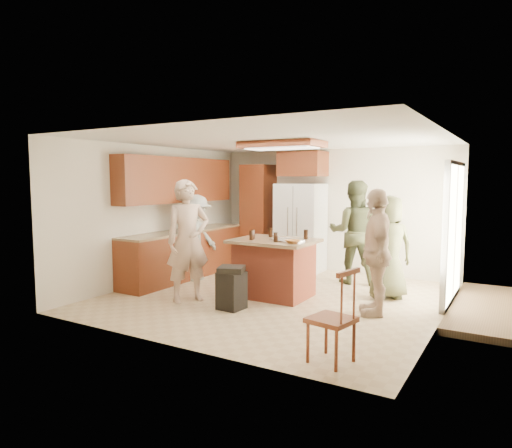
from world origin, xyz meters
The scene contains 12 objects.
person_front_left centered at (-1.06, -0.88, 0.94)m, with size 0.69×0.50×1.89m, color tan.
person_behind_left centered at (0.75, 1.61, 0.93)m, with size 0.91×0.56×1.87m, color #3B3F24.
person_behind_right centered at (1.57, 0.83, 0.82)m, with size 0.80×0.52×1.65m, color #3C3D23.
person_side_right centered at (1.64, -0.11, 0.88)m, with size 1.04×0.53×1.77m, color tan.
person_counter centered at (-1.88, 0.35, 0.80)m, with size 1.04×0.48×1.61m, color gray.
left_cabinetry centered at (-2.24, 0.40, 0.96)m, with size 0.64×3.00×2.30m.
back_wall_units centered at (-1.33, 2.20, 1.38)m, with size 1.80×0.60×2.45m.
refrigerator centered at (-0.55, 2.12, 0.90)m, with size 0.90×0.76×1.80m.
kitchen_island centered at (-0.04, 0.04, 0.47)m, with size 1.28×1.03×0.93m.
island_items centered at (0.14, -0.04, 0.97)m, with size 0.95×0.75×0.15m.
trash_bin centered at (-0.24, -0.92, 0.32)m, with size 0.46×0.46×0.63m.
spindle_chair centered at (1.75, -2.02, 0.45)m, with size 0.50×0.50×0.99m.
Camera 1 is at (3.38, -6.35, 1.89)m, focal length 32.00 mm.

